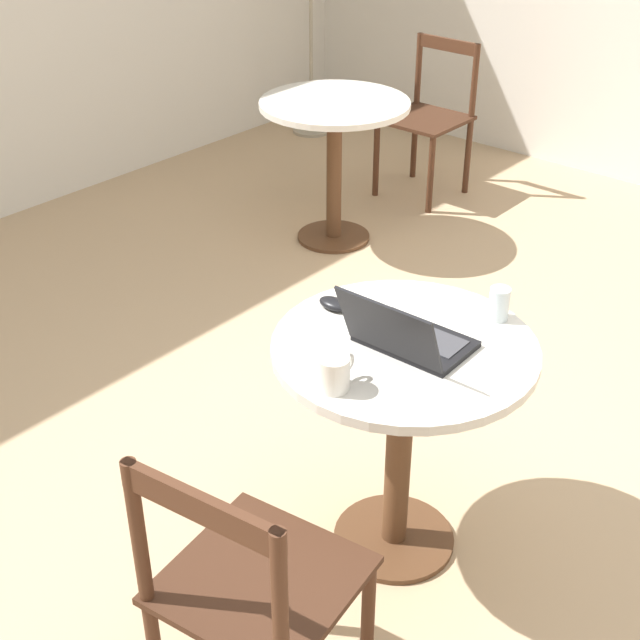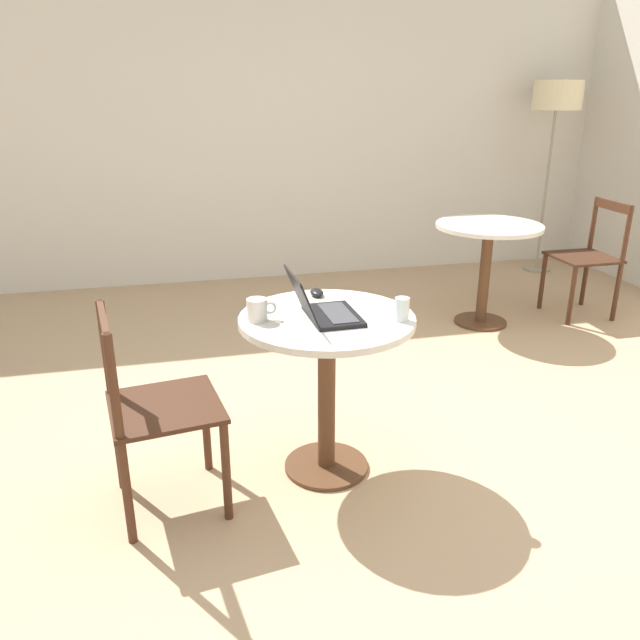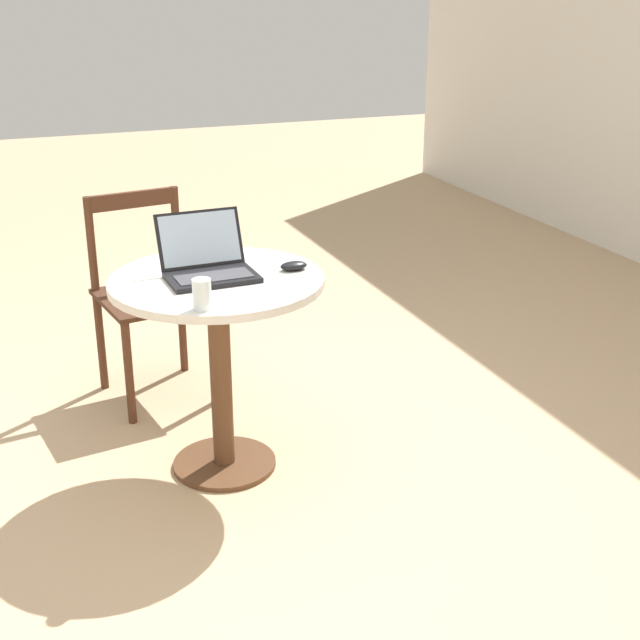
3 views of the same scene
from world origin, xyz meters
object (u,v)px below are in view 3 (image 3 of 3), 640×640
Objects in this scene: chair_near_left at (150,296)px; mouse at (294,266)px; cafe_table_near at (220,323)px; laptop at (208,264)px; mug at (199,242)px; drinking_glass at (202,294)px.

chair_near_left is 0.91m from mouse.
cafe_table_near is 0.22m from laptop.
chair_near_left is 7.06× the size of mug.
drinking_glass is (0.31, -0.10, 0.01)m from laptop.
chair_near_left reaches higher than mug.
chair_near_left is at bearing 178.92° from drinking_glass.
chair_near_left reaches higher than drinking_glass.
laptop reaches higher than chair_near_left.
chair_near_left is at bearing -165.01° from mug.
mug is at bearing -139.82° from mouse.
drinking_glass is (1.03, -0.02, 0.35)m from chair_near_left.
mouse is (0.76, 0.39, 0.32)m from chair_near_left.
chair_near_left is at bearing -153.15° from mouse.
mouse is at bearing 81.65° from laptop.
laptop is at bearing -131.53° from cafe_table_near.
drinking_glass reaches higher than cafe_table_near.
laptop is (0.72, 0.08, 0.35)m from chair_near_left.
laptop reaches higher than mouse.
cafe_table_near is 7.55× the size of drinking_glass.
laptop is 3.16× the size of mouse.
mouse is at bearing 123.64° from drinking_glass.
drinking_glass is at bearing -1.08° from chair_near_left.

